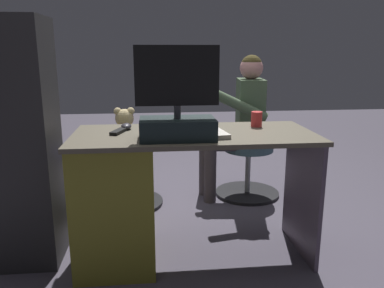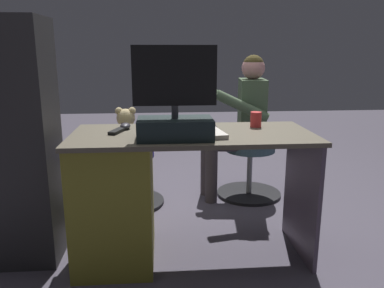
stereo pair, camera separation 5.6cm
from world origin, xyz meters
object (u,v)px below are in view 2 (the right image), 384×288
(keyboard, at_px, (180,127))
(office_chair_teddy, at_px, (128,174))
(person, at_px, (242,116))
(computer_mouse, at_px, (125,126))
(visitor_chair, at_px, (250,167))
(monitor, at_px, (175,115))
(desk, at_px, (131,194))
(teddy_bear, at_px, (126,131))
(tv_remote, at_px, (117,131))
(cup, at_px, (256,119))

(keyboard, height_order, office_chair_teddy, keyboard)
(person, bearing_deg, computer_mouse, 42.62)
(visitor_chair, bearing_deg, monitor, 58.47)
(keyboard, relative_size, person, 0.36)
(desk, distance_m, keyboard, 0.48)
(monitor, height_order, visitor_chair, monitor)
(computer_mouse, bearing_deg, keyboard, 178.15)
(keyboard, relative_size, teddy_bear, 1.27)
(teddy_bear, bearing_deg, monitor, 109.08)
(computer_mouse, xyz_separation_m, person, (-0.87, -0.80, -0.09))
(tv_remote, distance_m, person, 1.28)
(keyboard, distance_m, tv_remote, 0.37)
(cup, bearing_deg, desk, 10.49)
(tv_remote, height_order, person, person)
(keyboard, height_order, cup, cup)
(keyboard, bearing_deg, computer_mouse, -1.85)
(monitor, relative_size, visitor_chair, 0.89)
(monitor, xyz_separation_m, person, (-0.58, -1.07, -0.20))
(keyboard, bearing_deg, visitor_chair, -127.37)
(monitor, relative_size, keyboard, 1.13)
(desk, relative_size, monitor, 2.83)
(computer_mouse, xyz_separation_m, cup, (-0.78, 0.00, 0.03))
(computer_mouse, xyz_separation_m, tv_remote, (0.04, 0.10, -0.01))
(cup, relative_size, person, 0.08)
(monitor, height_order, keyboard, monitor)
(desk, xyz_separation_m, cup, (-0.75, -0.14, 0.40))
(keyboard, distance_m, person, 0.98)
(keyboard, relative_size, computer_mouse, 4.38)
(office_chair_teddy, bearing_deg, desk, 96.14)
(monitor, relative_size, computer_mouse, 4.96)
(cup, height_order, office_chair_teddy, cup)
(teddy_bear, height_order, visitor_chair, teddy_bear)
(monitor, bearing_deg, computer_mouse, -44.35)
(computer_mouse, relative_size, tv_remote, 0.64)
(teddy_bear, distance_m, person, 0.93)
(keyboard, xyz_separation_m, tv_remote, (0.36, 0.09, -0.00))
(cup, bearing_deg, teddy_bear, -40.32)
(cup, height_order, teddy_bear, cup)
(keyboard, xyz_separation_m, teddy_bear, (0.38, -0.72, -0.17))
(keyboard, bearing_deg, monitor, 81.42)
(computer_mouse, height_order, office_chair_teddy, computer_mouse)
(office_chair_teddy, xyz_separation_m, teddy_bear, (0.00, -0.01, 0.35))
(monitor, height_order, person, monitor)
(tv_remote, relative_size, office_chair_teddy, 0.27)
(keyboard, height_order, tv_remote, keyboard)
(keyboard, height_order, computer_mouse, computer_mouse)
(monitor, distance_m, visitor_chair, 1.42)
(tv_remote, xyz_separation_m, person, (-0.90, -0.90, -0.08))
(computer_mouse, height_order, visitor_chair, computer_mouse)
(cup, xyz_separation_m, office_chair_teddy, (0.84, -0.70, -0.55))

